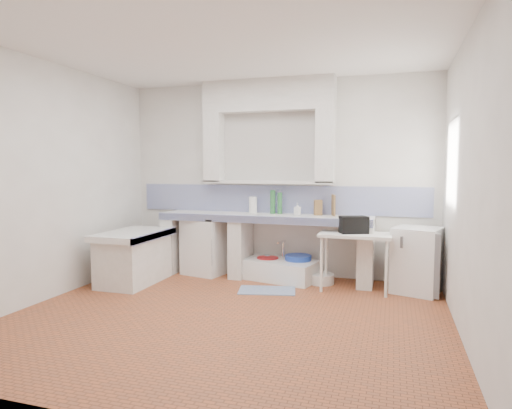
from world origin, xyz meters
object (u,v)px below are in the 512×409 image
(fridge, at_px, (417,260))
(stove, at_px, (206,246))
(side_table, at_px, (355,262))
(sink, at_px, (280,271))

(fridge, bearing_deg, stove, -165.63)
(stove, distance_m, fridge, 2.92)
(stove, xyz_separation_m, side_table, (2.17, -0.29, -0.04))
(sink, distance_m, fridge, 1.81)
(fridge, bearing_deg, sink, -166.12)
(sink, bearing_deg, fridge, 9.97)
(side_table, bearing_deg, stove, 172.72)
(side_table, height_order, fridge, fridge)
(stove, distance_m, sink, 1.16)
(side_table, bearing_deg, fridge, 11.92)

